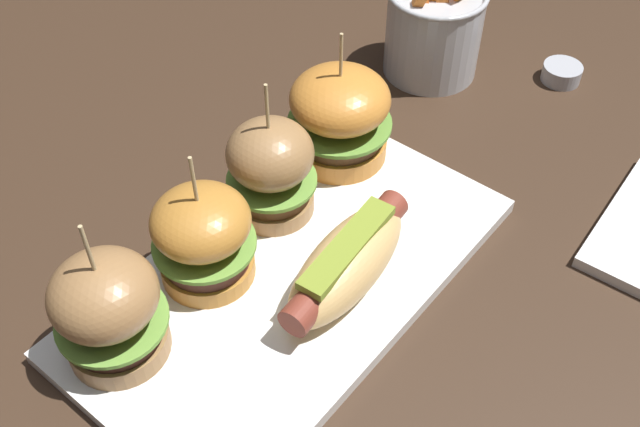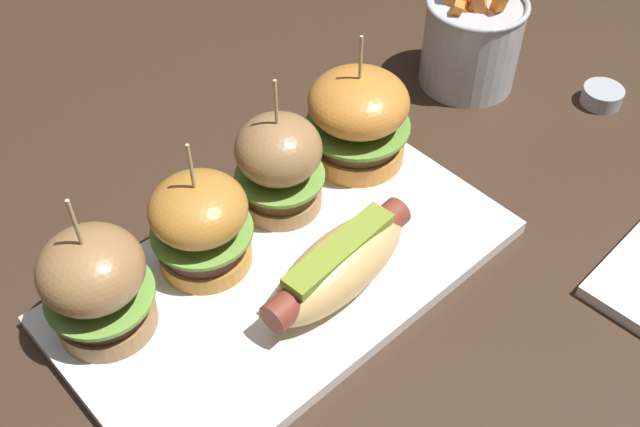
{
  "view_description": "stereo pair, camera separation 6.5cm",
  "coord_description": "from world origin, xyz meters",
  "px_view_note": "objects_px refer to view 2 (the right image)",
  "views": [
    {
      "loc": [
        -0.31,
        -0.28,
        0.52
      ],
      "look_at": [
        0.04,
        0.0,
        0.05
      ],
      "focal_mm": 42.19,
      "sensor_mm": 36.0,
      "label": 1
    },
    {
      "loc": [
        -0.26,
        -0.33,
        0.52
      ],
      "look_at": [
        0.04,
        0.0,
        0.05
      ],
      "focal_mm": 42.19,
      "sensor_mm": 36.0,
      "label": 2
    }
  ],
  "objects_px": {
    "slider_center_left": "(201,224)",
    "fries_bucket": "(471,39)",
    "platter_main": "(287,272)",
    "slider_center_right": "(279,164)",
    "sauce_ramekin": "(602,95)",
    "hot_dog": "(339,264)",
    "slider_far_right": "(358,118)",
    "slider_far_left": "(96,285)"
  },
  "relations": [
    {
      "from": "hot_dog",
      "to": "slider_center_left",
      "type": "height_order",
      "value": "slider_center_left"
    },
    {
      "from": "hot_dog",
      "to": "fries_bucket",
      "type": "height_order",
      "value": "fries_bucket"
    },
    {
      "from": "fries_bucket",
      "to": "slider_center_left",
      "type": "bearing_deg",
      "value": -176.03
    },
    {
      "from": "platter_main",
      "to": "slider_center_left",
      "type": "height_order",
      "value": "slider_center_left"
    },
    {
      "from": "slider_far_right",
      "to": "fries_bucket",
      "type": "distance_m",
      "value": 0.2
    },
    {
      "from": "platter_main",
      "to": "sauce_ramekin",
      "type": "relative_size",
      "value": 8.91
    },
    {
      "from": "hot_dog",
      "to": "slider_far_left",
      "type": "height_order",
      "value": "slider_far_left"
    },
    {
      "from": "fries_bucket",
      "to": "slider_far_right",
      "type": "bearing_deg",
      "value": -174.5
    },
    {
      "from": "slider_center_left",
      "to": "sauce_ramekin",
      "type": "bearing_deg",
      "value": -12.42
    },
    {
      "from": "slider_far_left",
      "to": "sauce_ramekin",
      "type": "distance_m",
      "value": 0.58
    },
    {
      "from": "slider_far_left",
      "to": "sauce_ramekin",
      "type": "xyz_separation_m",
      "value": [
        0.57,
        -0.1,
        -0.05
      ]
    },
    {
      "from": "platter_main",
      "to": "sauce_ramekin",
      "type": "distance_m",
      "value": 0.43
    },
    {
      "from": "slider_center_right",
      "to": "sauce_ramekin",
      "type": "height_order",
      "value": "slider_center_right"
    },
    {
      "from": "platter_main",
      "to": "slider_center_right",
      "type": "height_order",
      "value": "slider_center_right"
    },
    {
      "from": "slider_far_left",
      "to": "fries_bucket",
      "type": "distance_m",
      "value": 0.49
    },
    {
      "from": "sauce_ramekin",
      "to": "platter_main",
      "type": "bearing_deg",
      "value": 173.46
    },
    {
      "from": "slider_far_left",
      "to": "slider_far_right",
      "type": "height_order",
      "value": "slider_far_left"
    },
    {
      "from": "platter_main",
      "to": "fries_bucket",
      "type": "relative_size",
      "value": 2.69
    },
    {
      "from": "hot_dog",
      "to": "slider_far_left",
      "type": "relative_size",
      "value": 1.13
    },
    {
      "from": "hot_dog",
      "to": "slider_center_right",
      "type": "relative_size",
      "value": 1.14
    },
    {
      "from": "hot_dog",
      "to": "sauce_ramekin",
      "type": "height_order",
      "value": "hot_dog"
    },
    {
      "from": "hot_dog",
      "to": "slider_far_right",
      "type": "height_order",
      "value": "slider_far_right"
    },
    {
      "from": "slider_center_right",
      "to": "sauce_ramekin",
      "type": "bearing_deg",
      "value": -16.66
    },
    {
      "from": "fries_bucket",
      "to": "sauce_ramekin",
      "type": "distance_m",
      "value": 0.16
    },
    {
      "from": "sauce_ramekin",
      "to": "slider_far_left",
      "type": "bearing_deg",
      "value": 169.76
    },
    {
      "from": "slider_far_left",
      "to": "platter_main",
      "type": "bearing_deg",
      "value": -20.36
    },
    {
      "from": "hot_dog",
      "to": "slider_center_left",
      "type": "bearing_deg",
      "value": 123.69
    },
    {
      "from": "platter_main",
      "to": "fries_bucket",
      "type": "distance_m",
      "value": 0.36
    },
    {
      "from": "slider_center_right",
      "to": "fries_bucket",
      "type": "xyz_separation_m",
      "value": [
        0.29,
        0.02,
        -0.01
      ]
    },
    {
      "from": "slider_center_left",
      "to": "slider_far_left",
      "type": "bearing_deg",
      "value": -179.71
    },
    {
      "from": "fries_bucket",
      "to": "platter_main",
      "type": "bearing_deg",
      "value": -166.58
    },
    {
      "from": "slider_center_right",
      "to": "slider_far_right",
      "type": "bearing_deg",
      "value": -0.3
    },
    {
      "from": "slider_far_right",
      "to": "slider_center_right",
      "type": "bearing_deg",
      "value": 179.7
    },
    {
      "from": "slider_center_left",
      "to": "platter_main",
      "type": "bearing_deg",
      "value": -49.7
    },
    {
      "from": "sauce_ramekin",
      "to": "hot_dog",
      "type": "bearing_deg",
      "value": 179.54
    },
    {
      "from": "slider_center_left",
      "to": "slider_center_right",
      "type": "distance_m",
      "value": 0.1
    },
    {
      "from": "slider_center_right",
      "to": "fries_bucket",
      "type": "height_order",
      "value": "slider_center_right"
    },
    {
      "from": "hot_dog",
      "to": "sauce_ramekin",
      "type": "relative_size",
      "value": 3.63
    },
    {
      "from": "hot_dog",
      "to": "slider_center_right",
      "type": "distance_m",
      "value": 0.11
    },
    {
      "from": "slider_far_left",
      "to": "slider_center_left",
      "type": "height_order",
      "value": "slider_far_left"
    },
    {
      "from": "slider_center_left",
      "to": "fries_bucket",
      "type": "distance_m",
      "value": 0.39
    },
    {
      "from": "slider_far_right",
      "to": "platter_main",
      "type": "bearing_deg",
      "value": -156.88
    }
  ]
}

